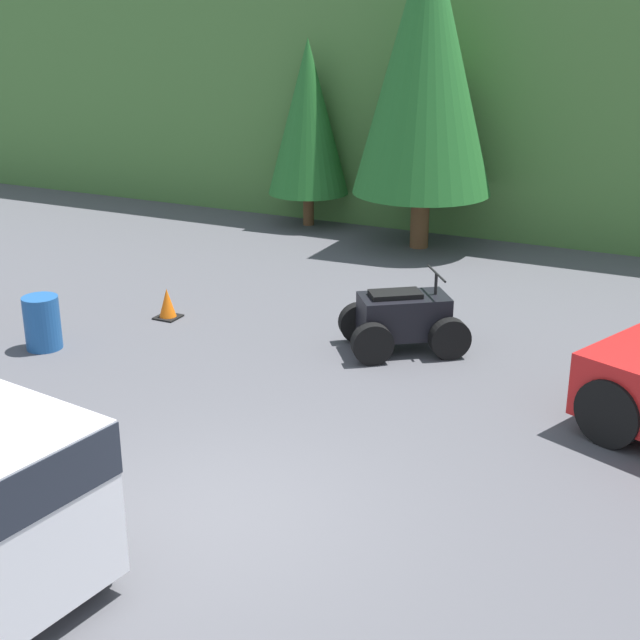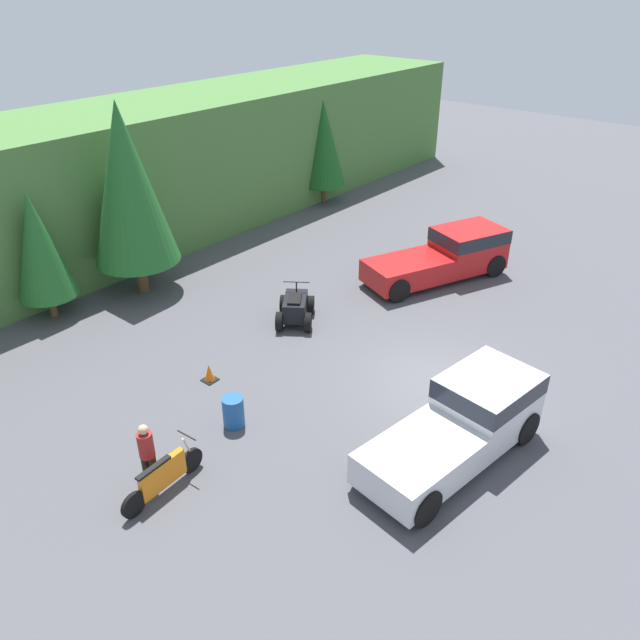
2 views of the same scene
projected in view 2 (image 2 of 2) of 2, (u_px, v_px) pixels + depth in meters
ground_plane at (433, 380)px, 18.66m from camera, size 80.00×80.00×0.00m
hillside_backdrop at (109, 183)px, 26.15m from camera, size 44.00×6.00×5.79m
tree_left at (38, 246)px, 20.85m from camera, size 1.99×1.99×4.52m
tree_mid_left at (127, 185)px, 21.84m from camera, size 3.10×3.10×7.03m
tree_mid_right at (323, 144)px, 31.43m from camera, size 2.26×2.26×5.14m
pickup_truck_red at (448, 254)px, 24.47m from camera, size 6.10×3.97×1.85m
pickup_truck_second at (465, 420)px, 15.49m from camera, size 5.45×2.69×1.85m
dirt_bike at (163, 476)px, 14.46m from camera, size 2.42×0.60×1.15m
quad_atv at (295, 308)px, 21.53m from camera, size 2.25×2.09×1.29m
rider_person at (147, 453)px, 14.45m from camera, size 0.48×0.48×1.77m
traffic_cone at (209, 373)px, 18.54m from camera, size 0.42×0.42×0.55m
steel_barrel at (233, 412)px, 16.64m from camera, size 0.58×0.58×0.88m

